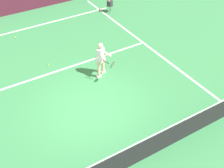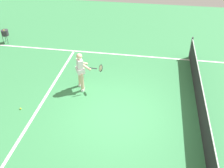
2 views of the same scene
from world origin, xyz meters
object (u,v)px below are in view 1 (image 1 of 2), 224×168
object	(u,v)px
tennis_ball_mid	(15,37)
ball_hopper	(110,3)
tennis_ball_far	(90,14)
tennis_ball_near	(48,65)
tennis_player	(101,58)

from	to	relation	value
tennis_ball_mid	ball_hopper	size ratio (longest dim) A/B	0.09
tennis_ball_mid	tennis_ball_far	size ratio (longest dim) A/B	1.00
tennis_ball_near	tennis_ball_mid	bearing A→B (deg)	-80.61
tennis_player	tennis_ball_mid	bearing A→B (deg)	-66.27
tennis_player	tennis_ball_far	world-z (taller)	tennis_player
tennis_ball_far	ball_hopper	bearing A→B (deg)	161.31
tennis_player	tennis_ball_near	size ratio (longest dim) A/B	23.48
tennis_player	tennis_ball_near	world-z (taller)	tennis_player
tennis_player	tennis_ball_far	distance (m)	5.97
tennis_ball_far	tennis_ball_mid	bearing A→B (deg)	5.66
tennis_ball_near	ball_hopper	distance (m)	6.06
tennis_ball_mid	tennis_ball_near	bearing A→B (deg)	99.39
tennis_ball_mid	ball_hopper	world-z (taller)	ball_hopper
tennis_ball_near	ball_hopper	xyz separation A→B (m)	(-5.12, -3.21, 0.51)
tennis_player	tennis_ball_near	distance (m)	2.63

